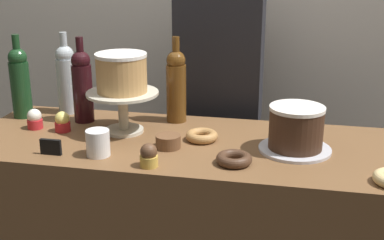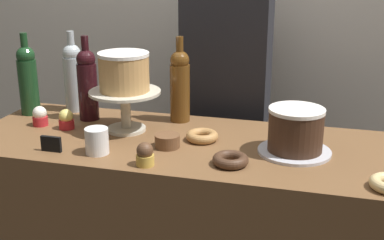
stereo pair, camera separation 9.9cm
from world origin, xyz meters
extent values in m
cube|color=silver|center=(0.00, 0.86, 1.30)|extent=(6.00, 0.05, 2.60)
cylinder|color=beige|center=(-0.26, 0.05, 0.94)|extent=(0.14, 0.14, 0.01)
cylinder|color=beige|center=(-0.26, 0.05, 1.01)|extent=(0.04, 0.04, 0.13)
cylinder|color=beige|center=(-0.26, 0.05, 1.08)|extent=(0.26, 0.26, 0.01)
cylinder|color=tan|center=(-0.26, 0.05, 1.15)|extent=(0.18, 0.18, 0.13)
cylinder|color=white|center=(-0.26, 0.05, 1.22)|extent=(0.18, 0.18, 0.01)
cylinder|color=silver|center=(0.35, -0.01, 0.94)|extent=(0.24, 0.24, 0.01)
cylinder|color=#3D2619|center=(0.35, -0.01, 1.01)|extent=(0.18, 0.18, 0.13)
cylinder|color=white|center=(0.35, -0.01, 1.08)|extent=(0.18, 0.18, 0.01)
cylinder|color=#B2BCC1|center=(-0.56, 0.23, 1.05)|extent=(0.08, 0.08, 0.22)
sphere|color=#B2BCC1|center=(-0.56, 0.23, 1.17)|extent=(0.07, 0.07, 0.07)
cylinder|color=#B2BCC1|center=(-0.56, 0.23, 1.22)|extent=(0.03, 0.03, 0.08)
cylinder|color=black|center=(-0.45, 0.14, 1.05)|extent=(0.08, 0.08, 0.22)
sphere|color=black|center=(-0.45, 0.14, 1.17)|extent=(0.07, 0.07, 0.07)
cylinder|color=black|center=(-0.45, 0.14, 1.22)|extent=(0.03, 0.03, 0.08)
cylinder|color=#193D1E|center=(-0.71, 0.14, 1.05)|extent=(0.08, 0.08, 0.22)
sphere|color=#193D1E|center=(-0.71, 0.14, 1.17)|extent=(0.07, 0.07, 0.07)
cylinder|color=#193D1E|center=(-0.71, 0.14, 1.22)|extent=(0.03, 0.03, 0.08)
cylinder|color=#5B3814|center=(-0.11, 0.21, 1.05)|extent=(0.08, 0.08, 0.22)
sphere|color=#5B3814|center=(-0.11, 0.21, 1.17)|extent=(0.07, 0.07, 0.07)
cylinder|color=#5B3814|center=(-0.11, 0.21, 1.22)|extent=(0.03, 0.03, 0.08)
cylinder|color=gold|center=(-0.09, -0.23, 0.95)|extent=(0.06, 0.06, 0.03)
sphere|color=brown|center=(-0.09, -0.23, 0.98)|extent=(0.05, 0.05, 0.05)
cylinder|color=red|center=(-0.48, 0.01, 0.95)|extent=(0.06, 0.06, 0.03)
sphere|color=#EFDB6B|center=(-0.48, 0.01, 0.98)|extent=(0.05, 0.05, 0.05)
cylinder|color=red|center=(-0.60, 0.02, 0.95)|extent=(0.06, 0.06, 0.03)
sphere|color=white|center=(-0.60, 0.02, 0.98)|extent=(0.05, 0.05, 0.05)
torus|color=#B27F47|center=(0.03, 0.02, 0.95)|extent=(0.11, 0.11, 0.03)
torus|color=#472D1E|center=(0.16, -0.16, 0.95)|extent=(0.11, 0.11, 0.03)
cylinder|color=brown|center=(-0.07, -0.07, 0.94)|extent=(0.08, 0.08, 0.01)
cylinder|color=brown|center=(-0.07, -0.07, 0.95)|extent=(0.08, 0.08, 0.01)
cylinder|color=brown|center=(-0.07, -0.07, 0.96)|extent=(0.08, 0.08, 0.01)
cylinder|color=brown|center=(-0.07, -0.07, 0.97)|extent=(0.08, 0.08, 0.01)
cube|color=black|center=(-0.42, -0.20, 0.96)|extent=(0.07, 0.01, 0.05)
cylinder|color=white|center=(-0.27, -0.18, 0.98)|extent=(0.08, 0.08, 0.08)
cube|color=black|center=(0.01, 0.51, 0.42)|extent=(0.28, 0.18, 0.85)
cube|color=#232328|center=(0.01, 0.51, 1.12)|extent=(0.36, 0.22, 0.55)
camera|label=1|loc=(0.33, -1.61, 1.56)|focal=47.81mm
camera|label=2|loc=(0.43, -1.58, 1.56)|focal=47.81mm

